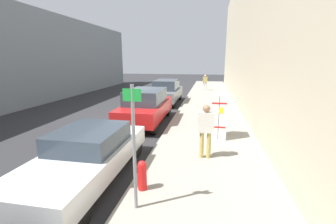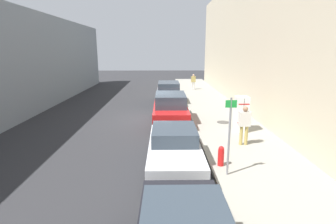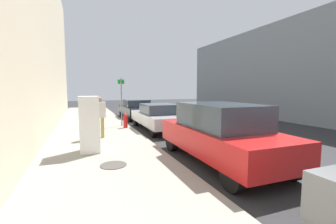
# 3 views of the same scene
# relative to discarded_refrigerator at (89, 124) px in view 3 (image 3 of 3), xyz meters

# --- Properties ---
(ground_plane) EXTENTS (80.00, 80.00, 0.00)m
(ground_plane) POSITION_rel_discarded_refrigerator_xyz_m (4.73, -2.82, -1.05)
(ground_plane) COLOR #28282B
(sidewalk_slab) EXTENTS (3.83, 44.00, 0.15)m
(sidewalk_slab) POSITION_rel_discarded_refrigerator_xyz_m (0.37, -2.82, -0.97)
(sidewalk_slab) COLOR gray
(sidewalk_slab) RESTS_ON ground
(discarded_refrigerator) EXTENTS (0.61, 0.71, 1.80)m
(discarded_refrigerator) POSITION_rel_discarded_refrigerator_xyz_m (0.00, 0.00, 0.00)
(discarded_refrigerator) COLOR white
(discarded_refrigerator) RESTS_ON sidewalk_slab
(manhole_cover) EXTENTS (0.70, 0.70, 0.02)m
(manhole_cover) POSITION_rel_discarded_refrigerator_xyz_m (0.53, -1.62, -0.89)
(manhole_cover) COLOR #47443F
(manhole_cover) RESTS_ON sidewalk_slab
(street_sign_post) EXTENTS (0.36, 0.07, 2.63)m
(street_sign_post) POSITION_rel_discarded_refrigerator_xyz_m (1.84, 4.85, 0.57)
(street_sign_post) COLOR slate
(street_sign_post) RESTS_ON sidewalk_slab
(fire_hydrant) EXTENTS (0.22, 0.22, 0.74)m
(fire_hydrant) POSITION_rel_discarded_refrigerator_xyz_m (1.91, 4.14, -0.52)
(fire_hydrant) COLOR red
(fire_hydrant) RESTS_ON sidewalk_slab
(pedestrian_standing_near) EXTENTS (0.50, 0.23, 1.73)m
(pedestrian_standing_near) POSITION_rel_discarded_refrigerator_xyz_m (0.46, 2.03, 0.11)
(pedestrian_standing_near) COLOR #A8934C
(pedestrian_standing_near) RESTS_ON sidewalk_slab
(parked_suv_red) EXTENTS (1.94, 4.65, 1.75)m
(parked_suv_red) POSITION_rel_discarded_refrigerator_xyz_m (3.57, -2.06, -0.14)
(parked_suv_red) COLOR red
(parked_suv_red) RESTS_ON ground
(parked_sedan_silver) EXTENTS (1.86, 4.70, 1.40)m
(parked_sedan_silver) POSITION_rel_discarded_refrigerator_xyz_m (3.57, 3.70, -0.32)
(parked_sedan_silver) COLOR silver
(parked_sedan_silver) RESTS_ON ground
(parked_sedan_dark) EXTENTS (1.84, 4.78, 1.40)m
(parked_sedan_dark) POSITION_rel_discarded_refrigerator_xyz_m (3.57, 8.96, -0.32)
(parked_sedan_dark) COLOR black
(parked_sedan_dark) RESTS_ON ground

